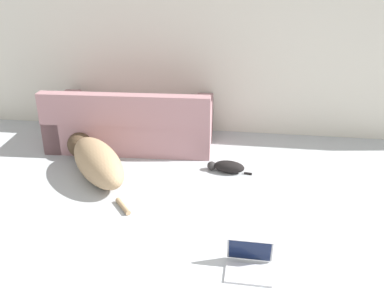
# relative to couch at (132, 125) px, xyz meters

# --- Properties ---
(wall_back) EXTENTS (7.94, 0.06, 2.61)m
(wall_back) POSITION_rel_couch_xyz_m (1.50, 0.58, 1.06)
(wall_back) COLOR beige
(wall_back) RESTS_ON ground_plane
(couch) EXTENTS (1.97, 0.99, 0.74)m
(couch) POSITION_rel_couch_xyz_m (0.00, 0.00, 0.00)
(couch) COLOR #A3757A
(couch) RESTS_ON ground_plane
(dog) EXTENTS (1.09, 1.33, 0.39)m
(dog) POSITION_rel_couch_xyz_m (-0.17, -0.85, -0.06)
(dog) COLOR #A38460
(dog) RESTS_ON ground_plane
(cat) EXTENTS (0.49, 0.21, 0.13)m
(cat) POSITION_rel_couch_xyz_m (1.20, -0.58, -0.18)
(cat) COLOR black
(cat) RESTS_ON ground_plane
(laptop_open) EXTENTS (0.35, 0.29, 0.23)m
(laptop_open) POSITION_rel_couch_xyz_m (1.45, -2.09, -0.17)
(laptop_open) COLOR #B7B7BC
(laptop_open) RESTS_ON ground_plane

